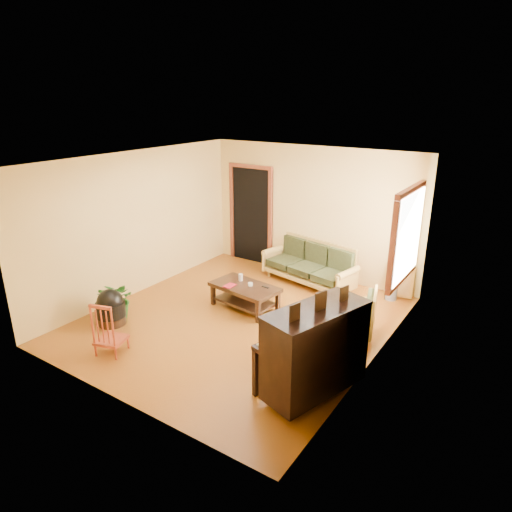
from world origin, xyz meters
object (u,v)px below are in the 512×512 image
Objects in this scene: sofa at (308,264)px; red_chair at (110,327)px; ceramic_crock at (391,293)px; piano at (315,353)px; potted_plant at (119,300)px; armchair at (352,313)px; coffee_table at (245,297)px; footstool at (111,311)px.

sofa is 2.34× the size of red_chair.
ceramic_crock is at bearing 37.78° from red_chair.
potted_plant is (-3.59, 0.05, -0.26)m from piano.
armchair reaches higher than potted_plant.
coffee_table is at bearing 166.86° from armchair.
potted_plant is (-0.74, 0.78, -0.07)m from red_chair.
potted_plant is at bearing -135.81° from coffee_table.
sofa is at bearing -174.09° from ceramic_crock.
sofa is 1.63m from ceramic_crock.
footstool is at bearing -78.97° from potted_plant.
armchair is 3.55m from red_chair.
sofa is 3.60m from potted_plant.
piano is at bearing -0.76° from potted_plant.
piano reaches higher than red_chair.
footstool is 0.23m from potted_plant.
armchair is at bearing -33.35° from sofa.
coffee_table is 2.37m from red_chair.
red_chair reaches higher than footstool.
piano is 2.88× the size of footstool.
sofa is at bearing 119.33° from armchair.
armchair is at bearing -92.94° from ceramic_crock.
piano is 5.12× the size of ceramic_crock.
sofa is 4.10× the size of footstool.
footstool is (-1.86, -3.26, -0.19)m from sofa.
red_chair is (-2.85, -0.73, -0.18)m from piano.
armchair is at bearing 113.42° from piano.
coffee_table is (-0.39, -1.60, -0.19)m from sofa.
ceramic_crock is at bearing 44.70° from footstool.
footstool is (-1.46, -1.66, 0.01)m from coffee_table.
ceramic_crock is (1.99, 1.76, -0.08)m from coffee_table.
armchair is 3.80m from footstool.
sofa reaches higher than ceramic_crock.
piano is 3.57m from footstool.
ceramic_crock is at bearing 42.66° from potted_plant.
red_chair is (-0.77, -2.24, 0.19)m from coffee_table.
red_chair is at bearing -108.93° from coffee_table.
ceramic_crock is (3.46, 3.42, -0.09)m from footstool.
ceramic_crock is 0.39× the size of potted_plant.
piano is 1.64× the size of red_chair.
red_chair is at bearing -46.57° from potted_plant.
red_chair is at bearing -124.63° from ceramic_crock.
piano is at bearing -35.87° from coffee_table.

